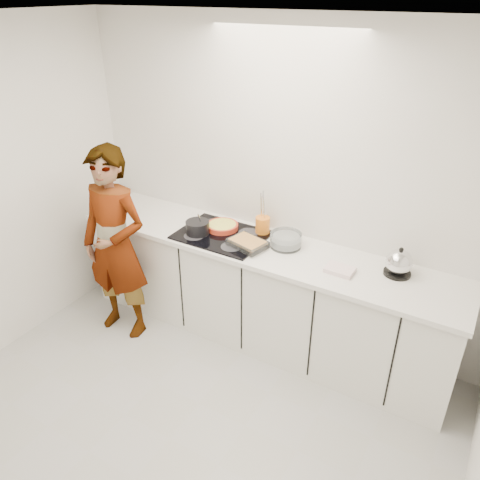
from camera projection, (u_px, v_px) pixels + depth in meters
The scene contains 14 objects.
floor at pixel (169, 438), 3.22m from camera, with size 3.60×3.20×0.00m, color #AEAEA8.
ceiling at pixel (125, 23), 1.97m from camera, with size 3.60×3.20×0.00m, color white.
wall_back at pixel (279, 187), 3.81m from camera, with size 3.60×0.00×2.60m, color white.
base_cabinets at pixel (259, 294), 3.98m from camera, with size 3.20×0.58×0.87m, color white.
countertop at pixel (260, 247), 3.76m from camera, with size 3.24×0.64×0.04m, color white.
hob at pixel (222, 235), 3.89m from camera, with size 0.72×0.54×0.01m, color black.
tart_dish at pixel (222, 226), 3.96m from camera, with size 0.36×0.36×0.04m.
saucepan at pixel (198, 227), 3.87m from camera, with size 0.24×0.24×0.19m.
baking_dish at pixel (248, 243), 3.69m from camera, with size 0.33×0.27×0.06m.
mixing_bowl at pixel (286, 241), 3.71m from camera, with size 0.26×0.26×0.12m.
tea_towel at pixel (340, 270), 3.39m from camera, with size 0.20×0.15×0.03m, color white.
kettle at pixel (399, 263), 3.33m from camera, with size 0.22×0.22×0.22m.
utensil_crock at pixel (263, 226), 3.89m from camera, with size 0.12×0.12×0.15m, color orange.
cook at pixel (115, 246), 3.88m from camera, with size 0.62×0.40×1.69m, color white.
Camera 1 is at (1.52, -1.63, 2.74)m, focal length 35.00 mm.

